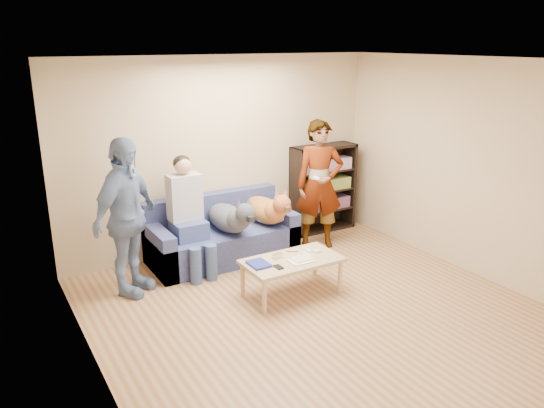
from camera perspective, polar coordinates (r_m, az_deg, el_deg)
ground at (r=5.62m, az=6.39°, el=-12.47°), size 5.00×5.00×0.00m
ceiling at (r=4.89m, az=7.43°, el=15.03°), size 5.00×5.00×0.00m
wall_back at (r=7.19m, az=-5.31°, el=5.32°), size 4.50×0.00×4.50m
wall_left at (r=4.20m, az=-18.43°, el=-4.28°), size 0.00×5.00×5.00m
wall_right at (r=6.68m, az=22.45°, el=3.16°), size 0.00×5.00×5.00m
blanket at (r=7.11m, az=-0.06°, el=-1.37°), size 0.45×0.38×0.16m
person_standing_right at (r=7.26m, az=5.13°, el=2.08°), size 0.76×0.65×1.77m
person_standing_left at (r=6.06m, az=-15.42°, el=-1.45°), size 1.09×1.01×1.80m
held_controller at (r=6.95m, az=4.78°, el=2.80°), size 0.05×0.12×0.03m
notebook_blue at (r=5.83m, az=-1.44°, el=-6.46°), size 0.20×0.26×0.03m
papers at (r=5.93m, az=3.09°, el=-6.11°), size 0.26×0.20×0.02m
magazine at (r=5.96m, az=3.23°, el=-5.87°), size 0.22×0.17×0.01m
camera_silver at (r=6.01m, az=0.57°, el=-5.58°), size 0.11×0.06×0.05m
controller_a at (r=6.20m, az=3.84°, el=-4.98°), size 0.04×0.13×0.03m
controller_b at (r=6.18m, az=4.88°, el=-5.07°), size 0.09×0.06×0.03m
headphone_cup_a at (r=6.07m, az=3.85°, el=-5.54°), size 0.07×0.07×0.02m
headphone_cup_b at (r=6.13m, az=3.43°, el=-5.29°), size 0.07×0.07×0.02m
pen_orange at (r=5.85m, az=2.84°, el=-6.48°), size 0.13×0.06×0.01m
pen_black at (r=6.18m, az=2.19°, el=-5.13°), size 0.13×0.08×0.01m
wallet at (r=5.77m, az=0.70°, el=-6.79°), size 0.07×0.12×0.02m
sofa at (r=7.02m, az=-5.50°, el=-3.65°), size 1.90×0.85×0.82m
person_seated at (r=6.57m, az=-9.01°, el=-0.73°), size 0.40×0.73×1.47m
dog_gray at (r=6.73m, az=-4.46°, el=-1.47°), size 0.38×1.24×0.55m
dog_tan at (r=7.04m, az=-0.49°, el=-0.59°), size 0.38×1.15×0.55m
coffee_table at (r=6.01m, az=2.15°, el=-6.36°), size 1.10×0.60×0.42m
bookshelf at (r=7.96m, az=5.47°, el=1.91°), size 1.00×0.34×1.30m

